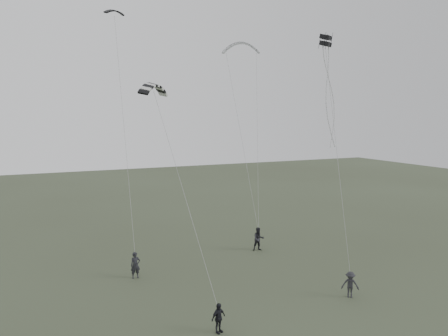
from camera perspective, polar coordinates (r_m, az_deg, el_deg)
name	(u,v)px	position (r m, az deg, el deg)	size (l,w,h in m)	color
ground	(254,303)	(27.74, 3.89, -17.21)	(140.00, 140.00, 0.00)	#393F2C
flyer_left	(135,265)	(31.79, -11.49, -12.34)	(0.68, 0.44, 1.85)	black
flyer_right	(259,239)	(37.27, 4.54, -9.23)	(0.96, 0.75, 1.97)	black
flyer_center	(218,318)	(24.08, -0.73, -19.01)	(0.94, 0.39, 1.60)	black
flyer_far	(350,285)	(29.25, 16.16, -14.41)	(1.07, 0.62, 1.66)	#242328
kite_dark_small	(114,11)	(36.18, -14.13, 19.30)	(1.52, 0.46, 0.50)	black
kite_pale_large	(241,43)	(42.68, 2.27, 15.98)	(3.59, 0.81, 1.51)	#A9ACAE
kite_striped	(153,85)	(29.69, -9.19, 10.70)	(2.75, 0.69, 1.10)	black
kite_box	(326,41)	(32.30, 13.13, 15.91)	(0.67, 0.67, 0.73)	black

